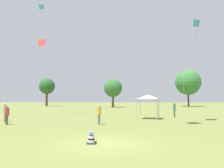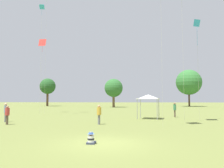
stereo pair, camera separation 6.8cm
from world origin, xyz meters
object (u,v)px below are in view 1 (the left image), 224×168
(seated_toddler, at_px, (91,139))
(kite_3, at_px, (197,29))
(kite_7, at_px, (41,15))
(distant_tree_2, at_px, (188,82))
(person_standing_0, at_px, (174,108))
(person_standing_1, at_px, (5,110))
(canopy_tent, at_px, (148,97))
(distant_tree_0, at_px, (47,86))
(kite_4, at_px, (42,44))
(person_standing_4, at_px, (7,113))
(person_standing_2, at_px, (99,113))
(distant_tree_1, at_px, (113,88))

(seated_toddler, distance_m, kite_3, 17.75)
(kite_7, xyz_separation_m, distant_tree_2, (30.27, 39.98, -6.97))
(person_standing_0, xyz_separation_m, person_standing_1, (-17.45, -7.50, 0.06))
(canopy_tent, relative_size, distant_tree_0, 0.31)
(seated_toddler, relative_size, kite_4, 0.05)
(person_standing_1, distance_m, person_standing_4, 2.43)
(person_standing_0, xyz_separation_m, kite_4, (-20.14, 6.67, 10.32))
(kite_3, bearing_deg, kite_7, 6.23)
(distant_tree_2, bearing_deg, kite_3, -102.50)
(seated_toddler, distance_m, person_standing_2, 8.44)
(person_standing_2, distance_m, person_standing_4, 8.04)
(seated_toddler, relative_size, distant_tree_0, 0.06)
(canopy_tent, bearing_deg, person_standing_2, -127.65)
(person_standing_0, xyz_separation_m, distant_tree_0, (-33.37, 41.52, 5.37))
(kite_4, bearing_deg, person_standing_1, -30.97)
(canopy_tent, xyz_separation_m, distant_tree_0, (-29.99, 43.99, 4.00))
(canopy_tent, height_order, distant_tree_1, distant_tree_1)
(canopy_tent, bearing_deg, kite_4, 151.37)
(kite_7, height_order, distant_tree_0, kite_7)
(person_standing_2, relative_size, kite_7, 0.11)
(person_standing_0, distance_m, kite_3, 9.79)
(seated_toddler, distance_m, canopy_tent, 15.06)
(person_standing_1, bearing_deg, kite_3, -0.62)
(person_standing_0, bearing_deg, distant_tree_0, -76.11)
(kite_4, height_order, distant_tree_1, kite_4)
(seated_toddler, relative_size, canopy_tent, 0.21)
(person_standing_0, height_order, kite_4, kite_4)
(person_standing_0, distance_m, kite_7, 22.79)
(person_standing_1, bearing_deg, kite_7, 85.78)
(kite_7, relative_size, distant_tree_0, 1.75)
(person_standing_0, relative_size, distant_tree_0, 0.20)
(seated_toddler, bearing_deg, distant_tree_0, 116.92)
(person_standing_2, height_order, person_standing_4, person_standing_2)
(distant_tree_1, bearing_deg, kite_7, -103.60)
(kite_3, relative_size, kite_4, 0.86)
(person_standing_0, bearing_deg, canopy_tent, 11.33)
(person_standing_2, height_order, distant_tree_2, distant_tree_2)
(person_standing_1, distance_m, canopy_tent, 15.00)
(person_standing_1, height_order, distant_tree_1, distant_tree_1)
(person_standing_0, height_order, distant_tree_0, distant_tree_0)
(seated_toddler, height_order, person_standing_2, person_standing_2)
(kite_7, bearing_deg, canopy_tent, -164.41)
(person_standing_0, relative_size, person_standing_1, 0.97)
(canopy_tent, bearing_deg, seated_toddler, -104.48)
(kite_4, xyz_separation_m, kite_7, (1.82, -4.57, 3.07))
(person_standing_1, distance_m, distant_tree_0, 51.81)
(person_standing_0, relative_size, distant_tree_1, 0.22)
(person_standing_4, relative_size, distant_tree_0, 0.18)
(distant_tree_0, relative_size, distant_tree_1, 1.14)
(seated_toddler, distance_m, distant_tree_0, 64.35)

